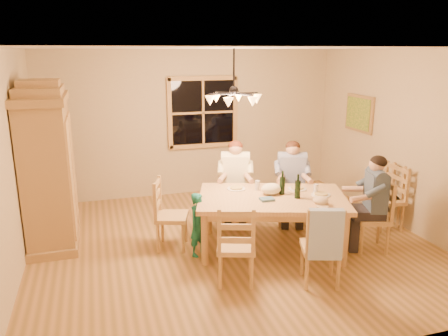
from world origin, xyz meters
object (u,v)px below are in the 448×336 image
object	(u,v)px
adult_plaid_man	(292,172)
armoire	(49,170)
chair_spare_back	(382,207)
chair_spare_front	(386,209)
adult_woman	(235,172)
dining_table	(272,203)
wine_bottle_a	(282,183)
adult_slate_man	(375,191)
chair_near_right	(320,259)
chair_end_left	(172,227)
chandelier	(234,98)
child	(199,224)
wine_bottle_b	(298,186)
chair_end_right	(371,228)
chair_far_right	(290,205)
chair_near_left	(236,258)
chair_far_left	(235,204)

from	to	relation	value
adult_plaid_man	armoire	bearing A→B (deg)	11.87
armoire	chair_spare_back	world-z (taller)	armoire
chair_spare_front	chair_spare_back	bearing A→B (deg)	6.17
armoire	adult_woman	bearing A→B (deg)	-2.24
dining_table	wine_bottle_a	bearing A→B (deg)	16.15
adult_plaid_man	adult_slate_man	xyz separation A→B (m)	(0.65, -1.19, 0.00)
chair_near_right	chair_end_left	bearing A→B (deg)	153.43
chandelier	child	bearing A→B (deg)	-162.11
chandelier	wine_bottle_b	distance (m)	1.45
adult_plaid_man	adult_slate_man	distance (m)	1.36
armoire	dining_table	xyz separation A→B (m)	(2.89, -1.15, -0.39)
chair_near_right	armoire	bearing A→B (deg)	162.51
chair_spare_back	chair_end_left	bearing A→B (deg)	83.76
wine_bottle_a	child	size ratio (longest dim) A/B	0.38
chair_spare_back	chair_near_right	bearing A→B (deg)	122.54
dining_table	chair_end_right	world-z (taller)	chair_end_right
chair_far_right	adult_plaid_man	world-z (taller)	adult_plaid_man
chair_end_right	adult_plaid_man	size ratio (longest dim) A/B	1.13
adult_woman	child	world-z (taller)	adult_woman
dining_table	chair_end_right	size ratio (longest dim) A/B	2.28
armoire	dining_table	size ratio (longest dim) A/B	1.02
chair_far_right	chair_end_right	world-z (taller)	same
chandelier	adult_plaid_man	distance (m)	1.75
chair_near_left	child	size ratio (longest dim) A/B	1.14
chair_far_left	chair_far_right	bearing A→B (deg)	-180.00
adult_woman	child	size ratio (longest dim) A/B	1.00
wine_bottle_a	adult_plaid_man	bearing A→B (deg)	55.94
chair_spare_front	adult_woman	bearing A→B (deg)	73.89
chair_far_left	child	distance (m)	1.27
chair_near_left	chair_spare_front	size ratio (longest dim) A/B	1.00
adult_woman	wine_bottle_a	xyz separation A→B (m)	(0.35, -0.99, 0.08)
dining_table	chair_near_right	size ratio (longest dim) A/B	2.28
wine_bottle_a	chair_spare_front	xyz separation A→B (m)	(1.81, 0.11, -0.62)
chair_far_left	chair_near_right	bearing A→B (deg)	117.90
wine_bottle_b	chair_spare_back	distance (m)	1.85
adult_plaid_man	adult_slate_man	bearing A→B (deg)	136.64
chandelier	chair_end_right	xyz separation A→B (m)	(1.78, -0.68, -1.77)
adult_plaid_man	wine_bottle_b	world-z (taller)	adult_plaid_man
adult_plaid_man	child	bearing A→B (deg)	40.27
chair_near_right	chair_spare_front	bearing A→B (deg)	51.63
dining_table	chair_end_right	xyz separation A→B (m)	(1.31, -0.42, -0.36)
chair_end_right	child	xyz separation A→B (m)	(-2.31, 0.51, 0.13)
dining_table	wine_bottle_a	size ratio (longest dim) A/B	6.83
dining_table	chair_end_left	bearing A→B (deg)	162.07
chair_far_right	wine_bottle_b	bearing A→B (deg)	86.82
chandelier	armoire	distance (m)	2.77
armoire	adult_slate_man	distance (m)	4.49
adult_woman	chair_end_right	bearing A→B (deg)	153.43
chandelier	chair_far_left	distance (m)	1.96
chair_end_right	adult_slate_man	bearing A→B (deg)	-162.07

